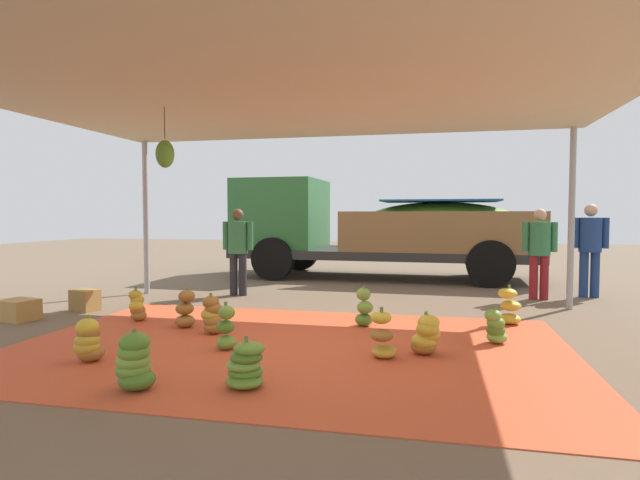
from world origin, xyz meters
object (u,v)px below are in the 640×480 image
(banana_bunch_6, at_px, (137,306))
(banana_bunch_8, at_px, (88,341))
(banana_bunch_11, at_px, (134,362))
(banana_bunch_10, at_px, (226,329))
(banana_bunch_1, at_px, (185,310))
(banana_bunch_2, at_px, (364,309))
(banana_bunch_3, at_px, (509,308))
(worker_2, at_px, (590,243))
(banana_bunch_7, at_px, (382,337))
(worker_1, at_px, (540,247))
(banana_bunch_4, at_px, (426,336))
(crate_0, at_px, (18,310))
(banana_bunch_5, at_px, (212,316))
(worker_0, at_px, (238,245))
(cargo_truck_main, at_px, (372,227))
(crate_1, at_px, (85,300))
(banana_bunch_0, at_px, (495,327))
(banana_bunch_9, at_px, (246,366))

(banana_bunch_6, height_order, banana_bunch_8, banana_bunch_6)
(banana_bunch_11, bearing_deg, banana_bunch_10, 79.81)
(banana_bunch_1, xyz_separation_m, banana_bunch_2, (2.35, 0.59, 0.01))
(banana_bunch_3, bearing_deg, worker_2, 57.48)
(banana_bunch_7, height_order, worker_1, worker_1)
(banana_bunch_4, distance_m, banana_bunch_11, 2.99)
(worker_2, distance_m, crate_0, 9.63)
(banana_bunch_6, distance_m, worker_1, 6.88)
(banana_bunch_1, relative_size, banana_bunch_2, 0.97)
(banana_bunch_1, distance_m, banana_bunch_10, 1.37)
(banana_bunch_1, relative_size, banana_bunch_5, 1.04)
(banana_bunch_1, relative_size, banana_bunch_8, 1.11)
(banana_bunch_4, height_order, crate_0, banana_bunch_4)
(banana_bunch_8, height_order, worker_0, worker_0)
(banana_bunch_4, bearing_deg, banana_bunch_8, -163.32)
(cargo_truck_main, relative_size, crate_1, 18.14)
(banana_bunch_5, bearing_deg, banana_bunch_2, 24.71)
(banana_bunch_6, bearing_deg, banana_bunch_3, 10.28)
(banana_bunch_2, relative_size, worker_0, 0.34)
(banana_bunch_3, relative_size, crate_0, 1.12)
(banana_bunch_0, distance_m, banana_bunch_2, 1.75)
(banana_bunch_5, distance_m, banana_bunch_11, 2.11)
(worker_1, bearing_deg, banana_bunch_7, -118.40)
(banana_bunch_11, bearing_deg, banana_bunch_7, 35.92)
(banana_bunch_4, height_order, banana_bunch_8, banana_bunch_8)
(banana_bunch_7, relative_size, banana_bunch_9, 1.16)
(banana_bunch_2, xyz_separation_m, crate_0, (-4.96, -0.65, -0.10))
(banana_bunch_5, height_order, banana_bunch_11, banana_bunch_11)
(banana_bunch_3, height_order, banana_bunch_10, banana_bunch_3)
(banana_bunch_4, height_order, worker_0, worker_0)
(banana_bunch_1, height_order, banana_bunch_2, banana_bunch_2)
(banana_bunch_1, height_order, banana_bunch_7, banana_bunch_7)
(worker_0, bearing_deg, banana_bunch_6, -101.92)
(banana_bunch_4, xyz_separation_m, banana_bunch_5, (-2.69, 0.42, 0.02))
(banana_bunch_8, bearing_deg, banana_bunch_7, 15.11)
(banana_bunch_2, distance_m, banana_bunch_5, 2.03)
(banana_bunch_9, xyz_separation_m, worker_1, (3.47, 5.60, 0.76))
(banana_bunch_2, distance_m, banana_bunch_7, 1.54)
(banana_bunch_7, distance_m, cargo_truck_main, 7.14)
(banana_bunch_3, height_order, banana_bunch_7, same)
(banana_bunch_1, bearing_deg, crate_0, -178.67)
(cargo_truck_main, relative_size, worker_2, 4.15)
(banana_bunch_6, bearing_deg, crate_0, -170.28)
(banana_bunch_3, bearing_deg, banana_bunch_10, -147.44)
(banana_bunch_6, xyz_separation_m, banana_bunch_7, (3.62, -1.14, 0.02))
(banana_bunch_3, height_order, worker_2, worker_2)
(banana_bunch_8, height_order, banana_bunch_9, banana_bunch_8)
(banana_bunch_9, distance_m, worker_0, 5.32)
(banana_bunch_5, height_order, worker_2, worker_2)
(banana_bunch_7, bearing_deg, banana_bunch_8, -164.89)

